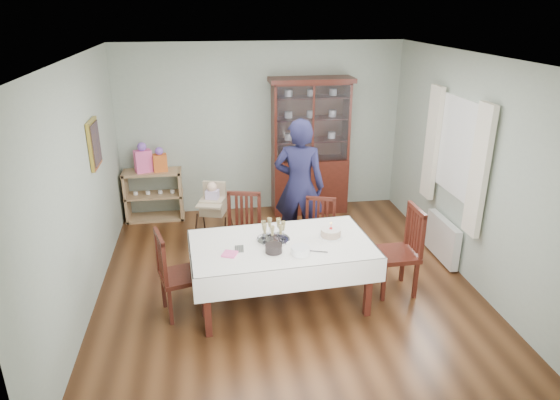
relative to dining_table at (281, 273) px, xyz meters
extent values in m
plane|color=#593319|center=(0.12, 0.41, -0.38)|extent=(5.00, 5.00, 0.00)
plane|color=#9EAA99|center=(0.12, 2.91, 0.97)|extent=(4.50, 0.00, 4.50)
plane|color=#9EAA99|center=(-2.13, 0.41, 0.97)|extent=(0.00, 5.00, 5.00)
plane|color=#9EAA99|center=(2.37, 0.41, 0.97)|extent=(0.00, 5.00, 5.00)
plane|color=white|center=(0.12, 0.41, 2.32)|extent=(5.00, 5.00, 0.00)
cube|color=#451911|center=(0.00, 0.00, 0.34)|extent=(1.96, 1.17, 0.06)
cube|color=white|center=(0.00, 0.00, 0.37)|extent=(2.07, 1.28, 0.01)
cube|color=#451911|center=(0.87, 2.67, 0.07)|extent=(1.20, 0.45, 0.90)
cube|color=white|center=(0.87, 2.48, 1.12)|extent=(1.12, 0.01, 1.16)
cube|color=#451911|center=(0.87, 2.67, 1.76)|extent=(1.30, 0.48, 0.07)
cube|color=tan|center=(-1.63, 2.69, -0.36)|extent=(0.90, 0.38, 0.04)
cube|color=tan|center=(-1.63, 2.69, 0.02)|extent=(0.90, 0.38, 0.03)
cube|color=tan|center=(-1.63, 2.69, 0.40)|extent=(0.90, 0.38, 0.04)
cube|color=tan|center=(-2.05, 2.69, 0.02)|extent=(0.04, 0.38, 0.80)
cube|color=tan|center=(-1.21, 2.69, 0.02)|extent=(0.04, 0.38, 0.80)
cube|color=gold|center=(-2.10, 1.21, 1.27)|extent=(0.04, 0.48, 0.58)
cube|color=white|center=(2.34, 0.71, 1.17)|extent=(0.04, 1.02, 1.22)
cube|color=silver|center=(2.28, 0.09, 1.07)|extent=(0.07, 0.30, 1.55)
cube|color=silver|center=(2.28, 1.33, 1.07)|extent=(0.07, 0.30, 1.55)
cube|color=white|center=(2.28, 0.71, -0.08)|extent=(0.10, 0.80, 0.55)
cube|color=#451911|center=(-0.38, 0.81, 0.08)|extent=(0.55, 0.55, 0.05)
cube|color=#451911|center=(-0.33, 1.01, 0.35)|extent=(0.43, 0.14, 0.53)
cube|color=#451911|center=(0.60, 0.76, 0.03)|extent=(0.51, 0.51, 0.05)
cube|color=#451911|center=(0.66, 0.94, 0.28)|extent=(0.38, 0.15, 0.48)
cube|color=#451911|center=(-1.10, -0.02, 0.07)|extent=(0.54, 0.54, 0.05)
cube|color=#451911|center=(-1.30, -0.08, 0.34)|extent=(0.15, 0.42, 0.52)
cube|color=#451911|center=(1.36, 0.06, 0.10)|extent=(0.48, 0.48, 0.05)
cube|color=#451911|center=(1.58, 0.06, 0.39)|extent=(0.05, 0.45, 0.56)
imported|color=black|center=(0.44, 1.31, 0.55)|extent=(0.78, 0.62, 1.86)
cube|color=tan|center=(-0.72, 1.56, 0.23)|extent=(0.38, 0.36, 0.22)
cube|color=tan|center=(-0.72, 1.56, 0.42)|extent=(0.32, 0.14, 0.26)
cube|color=tan|center=(-0.72, 1.56, 0.31)|extent=(0.37, 0.24, 0.03)
cube|color=silver|center=(-0.72, 1.56, 0.38)|extent=(0.20, 0.17, 0.17)
sphere|color=beige|center=(-0.72, 1.56, 0.51)|extent=(0.14, 0.14, 0.14)
cylinder|color=silver|center=(-0.08, 0.08, 0.38)|extent=(0.37, 0.37, 0.01)
torus|color=silver|center=(-0.08, 0.08, 0.39)|extent=(0.37, 0.37, 0.01)
cylinder|color=white|center=(0.58, 0.07, 0.38)|extent=(0.27, 0.27, 0.01)
cylinder|color=brown|center=(0.58, 0.07, 0.43)|extent=(0.23, 0.23, 0.08)
cylinder|color=silver|center=(0.58, 0.07, 0.47)|extent=(0.23, 0.23, 0.01)
cylinder|color=#F24C4C|center=(0.58, 0.07, 0.51)|extent=(0.01, 0.01, 0.06)
sphere|color=yellow|center=(0.58, 0.07, 0.55)|extent=(0.02, 0.02, 0.02)
cylinder|color=black|center=(-0.11, -0.20, 0.42)|extent=(0.24, 0.24, 0.09)
cylinder|color=white|center=(0.16, -0.29, 0.42)|extent=(0.24, 0.24, 0.09)
cube|color=pink|center=(-0.58, -0.19, 0.39)|extent=(0.19, 0.19, 0.02)
cube|color=silver|center=(0.31, -0.26, 0.38)|extent=(0.28, 0.12, 0.01)
cube|color=pink|center=(-1.73, 2.67, 0.59)|extent=(0.29, 0.24, 0.34)
sphere|color=#E533B2|center=(-1.73, 2.67, 0.81)|extent=(0.14, 0.14, 0.14)
cube|color=orange|center=(-1.48, 2.67, 0.55)|extent=(0.23, 0.17, 0.27)
sphere|color=#E533B2|center=(-1.48, 2.67, 0.73)|extent=(0.12, 0.12, 0.12)
camera|label=1|loc=(-0.75, -4.88, 2.84)|focal=32.00mm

